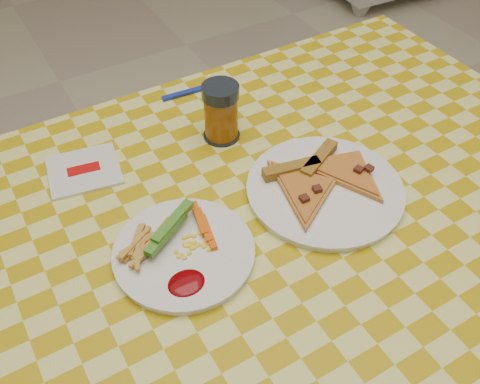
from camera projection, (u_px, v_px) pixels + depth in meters
name	position (u px, v px, depth m)	size (l,w,h in m)	color
table	(266.00, 241.00, 0.95)	(1.28, 0.88, 0.76)	white
plate_left	(184.00, 253.00, 0.83)	(0.22, 0.22, 0.01)	white
plate_right	(325.00, 190.00, 0.93)	(0.27, 0.27, 0.01)	white
fries_veggies	(174.00, 242.00, 0.83)	(0.17, 0.16, 0.04)	gold
pizza_slices	(322.00, 179.00, 0.93)	(0.27, 0.24, 0.02)	#B77C38
drink_glass	(221.00, 113.00, 1.01)	(0.07, 0.07, 0.12)	black
napkin	(84.00, 170.00, 0.97)	(0.14, 0.14, 0.01)	silver
fork	(197.00, 89.00, 1.15)	(0.15, 0.03, 0.01)	#162899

